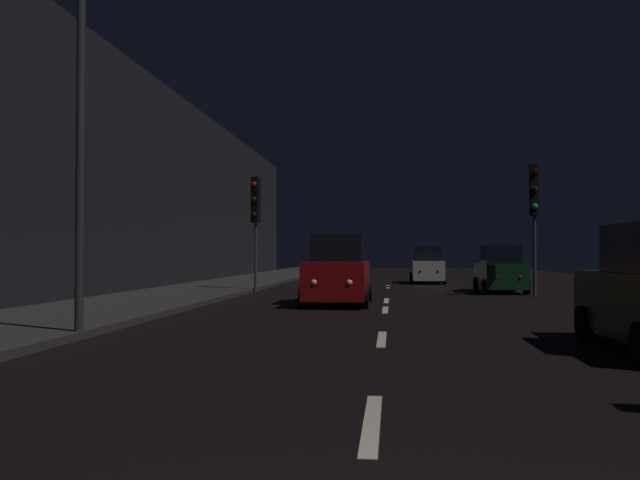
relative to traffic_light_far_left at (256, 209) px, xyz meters
The scene contains 10 objects.
ground 6.63m from the traffic_light_far_left, 16.10° to the left, with size 27.84×84.00×0.02m, color black.
sidewalk_left 4.38m from the traffic_light_far_left, 145.71° to the left, with size 4.40×84.00×0.15m, color #33302D.
building_facade_left 5.39m from the traffic_light_far_left, 158.44° to the right, with size 0.80×63.00×9.20m, color black.
lane_centerline 8.81m from the traffic_light_far_left, 47.97° to the right, with size 0.16×27.49×0.01m.
traffic_light_far_left is the anchor object (origin of this frame).
traffic_light_far_right 10.97m from the traffic_light_far_left, ahead, with size 0.32×0.47×4.91m.
streetlamp_overhead 14.78m from the traffic_light_far_left, 89.16° to the right, with size 1.70×0.44×8.50m.
car_approaching_headlights 7.50m from the traffic_light_far_left, 56.34° to the right, with size 2.01×4.36×2.20m.
car_parked_right_far 10.42m from the traffic_light_far_left, ahead, with size 1.79×3.87×1.95m.
car_distant_taillights 11.93m from the traffic_light_far_left, 49.97° to the left, with size 1.80×3.89×1.96m.
Camera 1 is at (0.19, -3.11, 1.60)m, focal length 36.03 mm.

